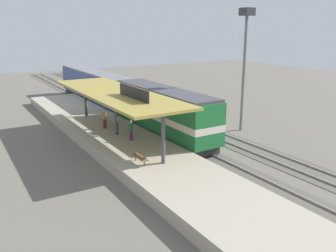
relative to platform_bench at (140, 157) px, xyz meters
name	(u,v)px	position (x,y,z in m)	size (l,w,h in m)	color
ground_plane	(180,133)	(8.00, 7.22, -1.34)	(120.00, 120.00, 0.00)	#666056
track_near	(162,136)	(6.00, 7.22, -1.31)	(3.20, 110.00, 0.16)	#565249
track_far	(201,129)	(10.60, 7.22, -1.31)	(3.20, 110.00, 0.16)	#565249
platform	(117,139)	(1.40, 7.22, -0.89)	(6.00, 44.00, 0.90)	#A89E89
station_canopy	(116,94)	(1.40, 7.13, 3.19)	(5.20, 18.00, 4.70)	#47474C
platform_bench	(140,157)	(0.00, 0.00, 0.00)	(0.44, 1.70, 0.50)	#333338
locomotive	(163,112)	(6.00, 7.07, 1.07)	(2.93, 14.43, 4.44)	#28282D
passenger_carriage_single	(95,87)	(6.00, 25.07, 0.97)	(2.90, 20.00, 4.24)	#28282D
light_mast	(245,45)	(13.80, 4.94, 7.05)	(1.10, 1.10, 11.70)	slate
person_waiting	(105,118)	(1.30, 9.68, 0.51)	(0.34, 0.34, 1.71)	maroon
person_walking	(131,129)	(1.75, 5.03, 0.51)	(0.34, 0.34, 1.71)	#663375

